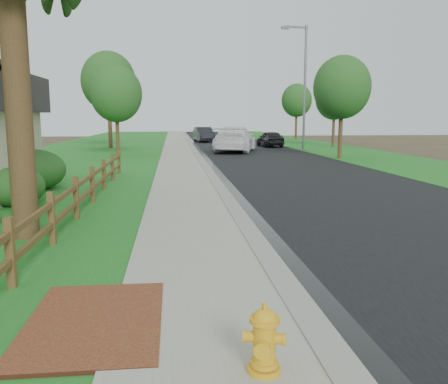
{
  "coord_description": "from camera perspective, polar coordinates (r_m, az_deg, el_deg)",
  "views": [
    {
      "loc": [
        -1.23,
        -6.55,
        2.52
      ],
      "look_at": [
        0.01,
        4.85,
        0.71
      ],
      "focal_mm": 38.0,
      "sensor_mm": 36.0,
      "label": 1
    }
  ],
  "objects": [
    {
      "name": "tree_near_right",
      "position": [
        30.11,
        14.02,
        12.1
      ],
      "size": [
        3.46,
        3.46,
        6.23
      ],
      "color": "#382417",
      "rests_on": "ground"
    },
    {
      "name": "white_suv",
      "position": [
        35.16,
        1.33,
        6.37
      ],
      "size": [
        4.21,
        6.86,
        1.86
      ],
      "primitive_type": "imported",
      "rotation": [
        0.0,
        0.0,
        2.87
      ],
      "color": "white",
      "rests_on": "road"
    },
    {
      "name": "verge_far",
      "position": [
        43.53,
        10.89,
        5.49
      ],
      "size": [
        6.0,
        90.0,
        0.04
      ],
      "primitive_type": "cube",
      "color": "#18571B",
      "rests_on": "ground"
    },
    {
      "name": "tree_near_left",
      "position": [
        31.52,
        -12.85,
        11.43
      ],
      "size": [
        3.29,
        3.29,
        5.83
      ],
      "color": "#382417",
      "rests_on": "ground"
    },
    {
      "name": "sidewalk",
      "position": [
        41.63,
        -5.73,
        5.49
      ],
      "size": [
        2.2,
        90.0,
        0.1
      ],
      "primitive_type": "cube",
      "color": "gray",
      "rests_on": "ground"
    },
    {
      "name": "tree_mid_left",
      "position": [
        40.47,
        -13.74,
        12.79
      ],
      "size": [
        4.38,
        4.38,
        7.84
      ],
      "color": "#382417",
      "rests_on": "ground"
    },
    {
      "name": "ranch_fence",
      "position": [
        13.3,
        -16.38,
        0.36
      ],
      "size": [
        0.12,
        16.92,
        1.1
      ],
      "color": "#472F17",
      "rests_on": "ground"
    },
    {
      "name": "ground",
      "position": [
        7.13,
        4.23,
        -11.78
      ],
      "size": [
        120.0,
        120.0,
        0.0
      ],
      "primitive_type": "plane",
      "color": "#3A2B1F"
    },
    {
      "name": "tree_mid_right",
      "position": [
        42.43,
        13.15,
        10.83
      ],
      "size": [
        3.25,
        3.25,
        5.89
      ],
      "color": "#382417",
      "rests_on": "ground"
    },
    {
      "name": "brick_patch",
      "position": [
        6.15,
        -15.27,
        -14.99
      ],
      "size": [
        1.6,
        2.4,
        0.11
      ],
      "primitive_type": "cube",
      "color": "brown",
      "rests_on": "ground"
    },
    {
      "name": "streetlight",
      "position": [
        37.78,
        9.47,
        13.11
      ],
      "size": [
        2.15,
        0.71,
        9.44
      ],
      "color": "slate",
      "rests_on": "ground"
    },
    {
      "name": "dark_car_mid",
      "position": [
        41.55,
        5.57,
        6.4
      ],
      "size": [
        1.9,
        4.13,
        1.37
      ],
      "primitive_type": "imported",
      "rotation": [
        0.0,
        0.0,
        3.21
      ],
      "color": "black",
      "rests_on": "road"
    },
    {
      "name": "shrub_c",
      "position": [
        14.71,
        -23.72,
        0.57
      ],
      "size": [
        1.95,
        1.95,
        1.14
      ],
      "primitive_type": "ellipsoid",
      "rotation": [
        0.0,
        0.0,
        0.27
      ],
      "color": "#1E4B1A",
      "rests_on": "ground"
    },
    {
      "name": "curb",
      "position": [
        41.66,
        -3.94,
        5.53
      ],
      "size": [
        0.4,
        90.0,
        0.12
      ],
      "primitive_type": "cube",
      "color": "gray",
      "rests_on": "ground"
    },
    {
      "name": "shrub_d",
      "position": [
        17.76,
        -21.8,
        2.47
      ],
      "size": [
        2.14,
        2.14,
        1.43
      ],
      "primitive_type": "ellipsoid",
      "rotation": [
        0.0,
        0.0,
        -0.02
      ],
      "color": "#1E4B1A",
      "rests_on": "ground"
    },
    {
      "name": "fire_hydrant",
      "position": [
        4.73,
        4.87,
        -17.43
      ],
      "size": [
        0.46,
        0.37,
        0.7
      ],
      "color": "orange",
      "rests_on": "sidewalk"
    },
    {
      "name": "lawn_near",
      "position": [
        42.17,
        -15.46,
        5.22
      ],
      "size": [
        9.0,
        90.0,
        0.04
      ],
      "primitive_type": "cube",
      "color": "#18571B",
      "rests_on": "ground"
    },
    {
      "name": "road",
      "position": [
        42.03,
        1.82,
        5.51
      ],
      "size": [
        8.0,
        90.0,
        0.02
      ],
      "primitive_type": "cube",
      "color": "black",
      "rests_on": "ground"
    },
    {
      "name": "dark_car_far",
      "position": [
        49.75,
        -2.46,
        6.93
      ],
      "size": [
        2.14,
        4.8,
        1.53
      ],
      "primitive_type": "imported",
      "rotation": [
        0.0,
        0.0,
        0.11
      ],
      "color": "black",
      "rests_on": "road"
    },
    {
      "name": "wet_gutter",
      "position": [
        41.67,
        -3.45,
        5.49
      ],
      "size": [
        0.5,
        90.0,
        0.0
      ],
      "primitive_type": "cube",
      "color": "black",
      "rests_on": "road"
    },
    {
      "name": "tree_far_right",
      "position": [
        55.92,
        8.73,
        10.83
      ],
      "size": [
        3.47,
        3.47,
        6.39
      ],
      "color": "#382417",
      "rests_on": "ground"
    },
    {
      "name": "grass_strip",
      "position": [
        41.66,
        -8.36,
        5.42
      ],
      "size": [
        1.6,
        90.0,
        0.06
      ],
      "primitive_type": "cube",
      "color": "#18571B",
      "rests_on": "ground"
    }
  ]
}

